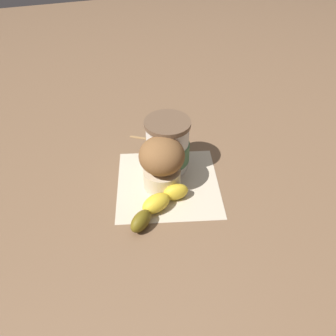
# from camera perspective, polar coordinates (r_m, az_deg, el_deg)

# --- Properties ---
(ground_plane) EXTENTS (3.00, 3.00, 0.00)m
(ground_plane) POSITION_cam_1_polar(r_m,az_deg,el_deg) (0.70, 0.00, -2.73)
(ground_plane) COLOR brown
(paper_napkin) EXTENTS (0.26, 0.26, 0.00)m
(paper_napkin) POSITION_cam_1_polar(r_m,az_deg,el_deg) (0.70, 0.00, -2.68)
(paper_napkin) COLOR beige
(paper_napkin) RESTS_ON ground_plane
(coffee_cup) EXTENTS (0.10, 0.10, 0.12)m
(coffee_cup) POSITION_cam_1_polar(r_m,az_deg,el_deg) (0.70, -0.09, 3.77)
(coffee_cup) COLOR silver
(coffee_cup) RESTS_ON paper_napkin
(muffin) EXTENTS (0.09, 0.09, 0.11)m
(muffin) POSITION_cam_1_polar(r_m,az_deg,el_deg) (0.65, -0.95, 0.78)
(muffin) COLOR beige
(muffin) RESTS_ON paper_napkin
(banana) EXTENTS (0.09, 0.14, 0.03)m
(banana) POSITION_cam_1_polar(r_m,az_deg,el_deg) (0.63, -1.71, -6.39)
(banana) COLOR gold
(banana) RESTS_ON paper_napkin
(wooden_stirrer) EXTENTS (0.07, 0.10, 0.00)m
(wooden_stirrer) POSITION_cam_1_polar(r_m,az_deg,el_deg) (0.82, -2.96, 5.02)
(wooden_stirrer) COLOR #9E7547
(wooden_stirrer) RESTS_ON ground_plane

